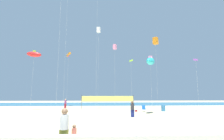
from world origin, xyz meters
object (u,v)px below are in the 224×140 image
object	(u,v)px
mother_figure	(64,126)
kite_white_box	(99,30)
kite_cyan_inflatable	(151,61)
toddler_figure	(74,135)
kite_pink_box	(115,47)
kite_lime_diamond	(131,61)
kite_orange_box	(155,41)
beach_handbag	(136,111)
kite_red_inflatable	(34,54)
beachgoer_plum_shirt	(65,103)
volleyball_net	(108,99)
folding_beach_chair	(144,108)
trash_barrel	(163,108)
kite_orange_tube	(69,55)
kite_violet_diamond	(196,60)
beachgoer_charcoal_shirt	(132,108)

from	to	relation	value
mother_figure	kite_white_box	size ratio (longest dim) A/B	0.11
kite_cyan_inflatable	toddler_figure	bearing A→B (deg)	-119.14
kite_pink_box	kite_lime_diamond	distance (m)	4.79
kite_white_box	kite_orange_box	size ratio (longest dim) A/B	1.13
beach_handbag	kite_red_inflatable	xyz separation A→B (m)	(-15.42, 2.03, 8.46)
beachgoer_plum_shirt	kite_red_inflatable	distance (m)	10.51
kite_white_box	kite_lime_diamond	bearing A→B (deg)	-4.92
volleyball_net	kite_pink_box	xyz separation A→B (m)	(1.40, 3.42, 10.14)
toddler_figure	folding_beach_chair	world-z (taller)	toddler_figure
folding_beach_chair	beachgoer_plum_shirt	bearing A→B (deg)	-174.67
mother_figure	kite_cyan_inflatable	world-z (taller)	kite_cyan_inflatable
kite_white_box	kite_cyan_inflatable	distance (m)	14.33
kite_white_box	mother_figure	bearing A→B (deg)	-92.14
beachgoer_plum_shirt	volleyball_net	world-z (taller)	volleyball_net
volleyball_net	kite_white_box	distance (m)	13.14
trash_barrel	kite_white_box	world-z (taller)	kite_white_box
kite_orange_tube	kite_cyan_inflatable	world-z (taller)	kite_orange_tube
volleyball_net	kite_orange_tube	bearing A→B (deg)	138.44
beachgoer_plum_shirt	kite_violet_diamond	distance (m)	23.28
mother_figure	beachgoer_charcoal_shirt	size ratio (longest dim) A/B	0.99
kite_orange_tube	kite_orange_box	xyz separation A→B (m)	(17.57, -5.53, 1.61)
kite_white_box	beachgoer_plum_shirt	bearing A→B (deg)	165.36
kite_cyan_inflatable	kite_red_inflatable	bearing A→B (deg)	162.74
folding_beach_chair	trash_barrel	xyz separation A→B (m)	(2.94, 0.37, -0.05)
kite_violet_diamond	beach_handbag	bearing A→B (deg)	179.94
kite_pink_box	kite_violet_diamond	xyz separation A→B (m)	(11.60, -8.25, -4.21)
beach_handbag	kite_orange_box	size ratio (longest dim) A/B	0.02
kite_orange_tube	kite_cyan_inflatable	distance (m)	21.05
trash_barrel	beach_handbag	world-z (taller)	trash_barrel
kite_cyan_inflatable	kite_orange_box	xyz separation A→B (m)	(3.99, 9.92, 6.06)
beach_handbag	kite_cyan_inflatable	world-z (taller)	kite_cyan_inflatable
mother_figure	toddler_figure	world-z (taller)	mother_figure
beachgoer_charcoal_shirt	kite_lime_diamond	xyz separation A→B (m)	(2.00, 12.17, 7.69)
mother_figure	trash_barrel	distance (m)	19.94
trash_barrel	beach_handbag	bearing A→B (deg)	-173.98
kite_pink_box	kite_orange_tube	xyz separation A→B (m)	(-9.82, 4.03, -0.71)
trash_barrel	kite_cyan_inflatable	bearing A→B (deg)	-126.71
beachgoer_charcoal_shirt	kite_orange_box	world-z (taller)	kite_orange_box
volleyball_net	kite_pink_box	size ratio (longest dim) A/B	0.72
trash_barrel	kite_violet_diamond	size ratio (longest dim) A/B	0.11
kite_lime_diamond	kite_pink_box	bearing A→B (deg)	141.18
beachgoer_charcoal_shirt	toddler_figure	bearing A→B (deg)	-27.34
toddler_figure	kite_pink_box	distance (m)	27.37
kite_violet_diamond	beachgoer_plum_shirt	bearing A→B (deg)	158.73
kite_pink_box	kite_orange_box	distance (m)	7.95
kite_pink_box	kite_lime_diamond	world-z (taller)	kite_pink_box
volleyball_net	beach_handbag	world-z (taller)	volleyball_net
folding_beach_chair	kite_white_box	size ratio (longest dim) A/B	0.06
kite_orange_tube	beachgoer_plum_shirt	bearing A→B (deg)	-81.48
kite_cyan_inflatable	kite_orange_tube	bearing A→B (deg)	131.31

